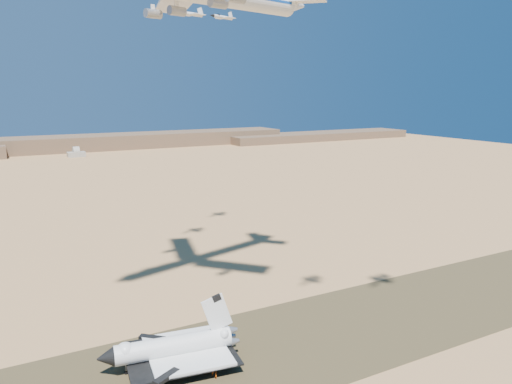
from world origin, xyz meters
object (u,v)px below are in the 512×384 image
chase_jet_c (189,14)px  chase_jet_d (222,17)px  crew_b (213,372)px  shuttle (173,348)px  crew_a (216,376)px  crew_c (217,370)px

chase_jet_c → chase_jet_d: 35.11m
chase_jet_c → chase_jet_d: chase_jet_d is taller
crew_b → chase_jet_d: 153.65m
crew_b → shuttle: bearing=11.8°
crew_a → chase_jet_d: 154.74m
crew_a → crew_b: bearing=-12.2°
crew_b → chase_jet_d: size_ratio=0.13×
shuttle → chase_jet_d: size_ratio=2.64×
crew_c → chase_jet_d: chase_jet_d is taller
chase_jet_c → crew_c: bearing=-124.9°
crew_a → chase_jet_c: 130.15m
shuttle → chase_jet_c: 122.07m
shuttle → crew_c: shuttle is taller
shuttle → crew_c: (8.81, -9.19, -4.17)m
shuttle → crew_a: 14.41m
crew_a → chase_jet_d: chase_jet_d is taller
shuttle → crew_b: shuttle is taller
crew_c → chase_jet_d: 152.83m
chase_jet_c → shuttle: bearing=-133.6°
crew_b → crew_c: bearing=-89.5°
crew_c → chase_jet_c: 128.57m
shuttle → crew_b: (7.40, -9.86, -4.06)m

